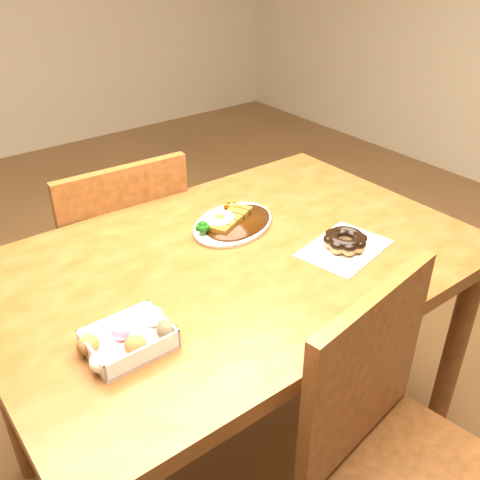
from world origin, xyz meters
TOP-DOWN VIEW (x-y plane):
  - ground at (0.00, 0.00)m, footprint 6.00×6.00m
  - table at (0.00, 0.00)m, footprint 1.20×0.80m
  - chair_far at (-0.09, 0.53)m, footprint 0.44×0.44m
  - chair_near at (0.04, -0.54)m, footprint 0.48×0.48m
  - katsu_curry_plate at (0.08, 0.13)m, footprint 0.30×0.26m
  - donut_box at (-0.36, -0.14)m, footprint 0.18×0.12m
  - pon_de_ring at (0.24, -0.14)m, footprint 0.25×0.20m

SIDE VIEW (x-z plane):
  - ground at x=0.00m, z-range 0.00..0.00m
  - chair_far at x=-0.09m, z-range 0.04..0.91m
  - chair_near at x=0.04m, z-range 0.04..0.91m
  - table at x=0.00m, z-range 0.28..1.03m
  - katsu_curry_plate at x=0.08m, z-range 0.74..0.79m
  - donut_box at x=-0.36m, z-range 0.75..0.79m
  - pon_de_ring at x=0.24m, z-range 0.75..0.79m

